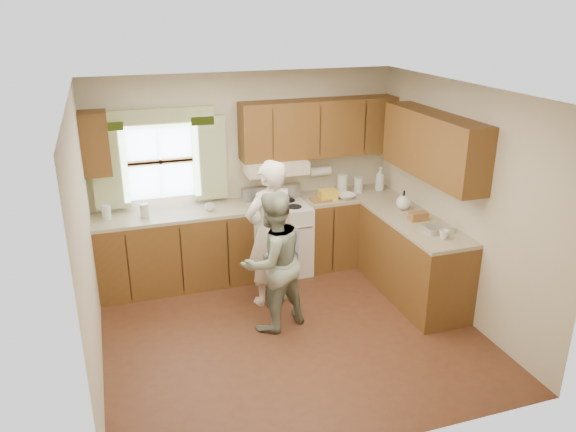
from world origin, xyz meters
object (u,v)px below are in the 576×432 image
object	(u,v)px
stove	(277,237)
child	(277,259)
woman_left	(270,234)
woman_right	(272,262)

from	to	relation	value
stove	child	bearing A→B (deg)	-108.15
child	stove	bearing A→B (deg)	-106.88
woman_left	stove	bearing A→B (deg)	-128.28
stove	woman_right	distance (m)	1.37
stove	child	xyz separation A→B (m)	(-0.19, -0.59, -0.01)
woman_right	child	world-z (taller)	woman_right
woman_right	child	distance (m)	0.78
woman_right	child	size ratio (longest dim) A/B	1.67
stove	woman_left	distance (m)	0.88
stove	woman_left	xyz separation A→B (m)	(-0.31, -0.73, 0.38)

